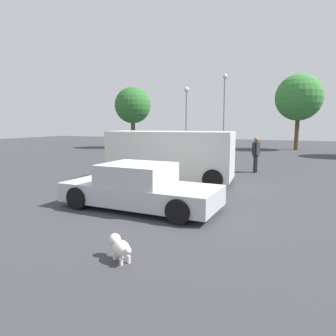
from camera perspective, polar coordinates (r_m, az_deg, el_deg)
ground_plane at (r=9.01m, az=-2.73°, el=-7.28°), size 80.00×80.00×0.00m
sedan_foreground at (r=8.82m, az=-5.33°, el=-3.72°), size 4.57×2.05×1.28m
dog at (r=5.67m, az=-8.91°, el=-14.16°), size 0.61×0.48×0.43m
van_white at (r=12.61m, az=0.56°, el=2.46°), size 5.17×2.54×2.10m
pedestrian at (r=15.76m, az=16.03°, el=2.98°), size 0.34×0.55×1.75m
light_post_near at (r=29.90m, az=10.44°, el=12.46°), size 0.44×0.44×6.97m
light_post_mid at (r=27.25m, az=3.44°, el=11.25°), size 0.44×0.44×5.55m
tree_back_center at (r=30.85m, az=23.14°, el=11.94°), size 4.18×4.18×6.85m
tree_back_right at (r=31.00m, az=-6.57°, el=11.47°), size 3.53×3.53×5.97m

